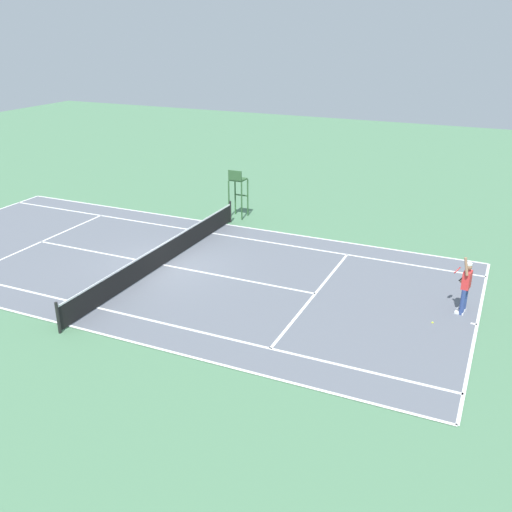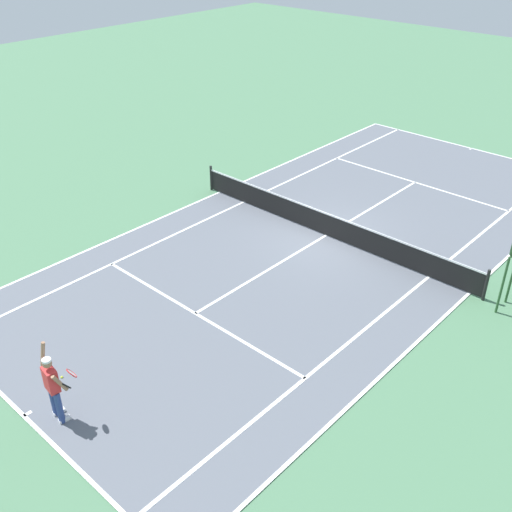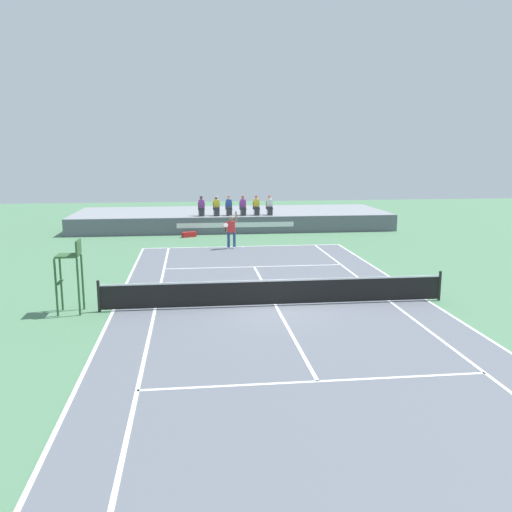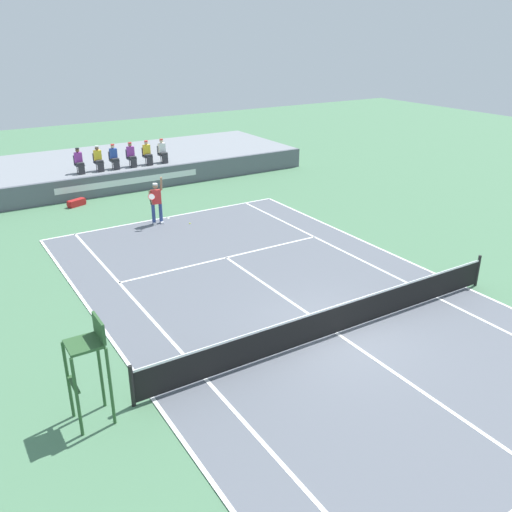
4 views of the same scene
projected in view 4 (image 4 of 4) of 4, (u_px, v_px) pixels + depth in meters
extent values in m
plane|color=#4C7A56|center=(337.00, 334.00, 15.30)|extent=(80.00, 80.00, 0.00)
cube|color=slate|center=(337.00, 334.00, 15.29)|extent=(10.98, 23.78, 0.02)
cube|color=white|center=(167.00, 217.00, 24.60)|extent=(10.98, 0.10, 0.01)
cube|color=white|center=(153.00, 398.00, 12.62)|extent=(0.10, 23.78, 0.01)
cube|color=white|center=(466.00, 288.00, 17.96)|extent=(0.10, 23.78, 0.01)
cube|color=white|center=(206.00, 379.00, 13.29)|extent=(0.10, 23.78, 0.01)
cube|color=white|center=(438.00, 298.00, 17.29)|extent=(0.10, 23.78, 0.01)
cube|color=white|center=(226.00, 258.00, 20.30)|extent=(8.22, 0.10, 0.01)
cube|color=white|center=(337.00, 333.00, 15.29)|extent=(0.10, 12.80, 0.01)
cube|color=white|center=(168.00, 218.00, 24.52)|extent=(0.10, 0.20, 0.01)
cylinder|color=black|center=(132.00, 386.00, 12.20)|extent=(0.10, 0.10, 1.07)
cylinder|color=black|center=(478.00, 271.00, 17.98)|extent=(0.10, 0.10, 1.07)
cube|color=black|center=(338.00, 319.00, 15.11)|extent=(11.78, 0.02, 0.84)
cube|color=white|center=(339.00, 306.00, 14.95)|extent=(11.78, 0.03, 0.06)
cube|color=#565B66|center=(129.00, 182.00, 28.22)|extent=(21.58, 0.24, 1.09)
cube|color=silver|center=(130.00, 181.00, 28.10)|extent=(7.55, 0.01, 0.32)
cube|color=gray|center=(106.00, 167.00, 31.15)|extent=(21.58, 7.25, 1.09)
cube|color=#474C56|center=(80.00, 165.00, 27.54)|extent=(0.44, 0.44, 0.06)
cube|color=#474C56|center=(78.00, 159.00, 27.60)|extent=(0.44, 0.06, 0.44)
cylinder|color=#4C4C51|center=(84.00, 169.00, 27.59)|extent=(0.04, 0.04, 0.38)
cylinder|color=#4C4C51|center=(77.00, 170.00, 27.42)|extent=(0.04, 0.04, 0.38)
cube|color=#2D2D33|center=(80.00, 164.00, 27.43)|extent=(0.34, 0.44, 0.16)
cube|color=#2D2D33|center=(82.00, 170.00, 27.38)|extent=(0.30, 0.14, 0.44)
cube|color=purple|center=(78.00, 158.00, 27.44)|extent=(0.36, 0.22, 0.52)
sphere|color=brown|center=(77.00, 150.00, 27.30)|extent=(0.20, 0.20, 0.20)
cylinder|color=black|center=(77.00, 148.00, 27.26)|extent=(0.19, 0.19, 0.05)
cube|color=#474C56|center=(99.00, 163.00, 28.01)|extent=(0.44, 0.44, 0.06)
cube|color=#474C56|center=(97.00, 157.00, 28.07)|extent=(0.44, 0.06, 0.44)
cylinder|color=#4C4C51|center=(103.00, 167.00, 28.07)|extent=(0.04, 0.04, 0.38)
cylinder|color=#4C4C51|center=(97.00, 168.00, 27.90)|extent=(0.04, 0.04, 0.38)
cube|color=#2D2D33|center=(99.00, 162.00, 27.91)|extent=(0.34, 0.44, 0.16)
cube|color=#2D2D33|center=(101.00, 168.00, 27.85)|extent=(0.30, 0.14, 0.44)
cube|color=yellow|center=(98.00, 155.00, 27.92)|extent=(0.36, 0.22, 0.52)
sphere|color=brown|center=(97.00, 148.00, 27.77)|extent=(0.20, 0.20, 0.20)
cylinder|color=white|center=(97.00, 146.00, 27.74)|extent=(0.19, 0.19, 0.05)
cube|color=#474C56|center=(114.00, 161.00, 28.41)|extent=(0.44, 0.44, 0.06)
cube|color=#474C56|center=(113.00, 155.00, 28.47)|extent=(0.44, 0.06, 0.44)
cylinder|color=#4C4C51|center=(119.00, 165.00, 28.47)|extent=(0.04, 0.04, 0.38)
cylinder|color=#4C4C51|center=(112.00, 166.00, 28.30)|extent=(0.04, 0.04, 0.38)
cube|color=#2D2D33|center=(115.00, 160.00, 28.31)|extent=(0.34, 0.44, 0.16)
cube|color=#2D2D33|center=(117.00, 166.00, 28.25)|extent=(0.30, 0.14, 0.44)
cube|color=#2D4CA8|center=(113.00, 154.00, 28.32)|extent=(0.36, 0.22, 0.52)
sphere|color=beige|center=(113.00, 146.00, 28.17)|extent=(0.20, 0.20, 0.20)
cylinder|color=red|center=(112.00, 145.00, 28.14)|extent=(0.19, 0.19, 0.05)
cube|color=#474C56|center=(132.00, 159.00, 28.87)|extent=(0.44, 0.44, 0.06)
cube|color=#474C56|center=(130.00, 153.00, 28.93)|extent=(0.44, 0.06, 0.44)
cylinder|color=#4C4C51|center=(136.00, 163.00, 28.92)|extent=(0.04, 0.04, 0.38)
cylinder|color=#4C4C51|center=(130.00, 164.00, 28.75)|extent=(0.04, 0.04, 0.38)
cube|color=#2D2D33|center=(132.00, 158.00, 28.76)|extent=(0.34, 0.44, 0.16)
cube|color=#2D2D33|center=(134.00, 163.00, 28.71)|extent=(0.30, 0.14, 0.44)
cube|color=purple|center=(130.00, 152.00, 28.77)|extent=(0.36, 0.22, 0.52)
sphere|color=#A37556|center=(130.00, 144.00, 28.63)|extent=(0.20, 0.20, 0.20)
cylinder|color=red|center=(130.00, 143.00, 28.59)|extent=(0.19, 0.19, 0.05)
cube|color=#474C56|center=(148.00, 157.00, 29.30)|extent=(0.44, 0.44, 0.06)
cube|color=#474C56|center=(146.00, 151.00, 29.36)|extent=(0.44, 0.06, 0.44)
cylinder|color=#4C4C51|center=(152.00, 161.00, 29.36)|extent=(0.04, 0.04, 0.38)
cylinder|color=#4C4C51|center=(146.00, 162.00, 29.19)|extent=(0.04, 0.04, 0.38)
cube|color=#2D2D33|center=(148.00, 156.00, 29.19)|extent=(0.34, 0.44, 0.16)
cube|color=#2D2D33|center=(150.00, 161.00, 29.14)|extent=(0.30, 0.14, 0.44)
cube|color=yellow|center=(147.00, 150.00, 29.21)|extent=(0.36, 0.22, 0.52)
sphere|color=tan|center=(146.00, 143.00, 29.06)|extent=(0.20, 0.20, 0.20)
cylinder|color=red|center=(146.00, 141.00, 29.03)|extent=(0.19, 0.19, 0.05)
cube|color=#474C56|center=(163.00, 155.00, 29.73)|extent=(0.44, 0.44, 0.06)
cube|color=#474C56|center=(161.00, 150.00, 29.79)|extent=(0.44, 0.06, 0.44)
cylinder|color=#4C4C51|center=(167.00, 159.00, 29.78)|extent=(0.04, 0.04, 0.38)
cylinder|color=#4C4C51|center=(161.00, 160.00, 29.61)|extent=(0.04, 0.04, 0.38)
cube|color=#2D2D33|center=(163.00, 154.00, 29.62)|extent=(0.34, 0.44, 0.16)
cube|color=#2D2D33|center=(165.00, 159.00, 29.57)|extent=(0.30, 0.14, 0.44)
cube|color=white|center=(162.00, 148.00, 29.63)|extent=(0.36, 0.22, 0.52)
sphere|color=beige|center=(161.00, 141.00, 29.49)|extent=(0.20, 0.20, 0.20)
cylinder|color=red|center=(161.00, 139.00, 29.45)|extent=(0.19, 0.19, 0.05)
cylinder|color=navy|center=(161.00, 213.00, 23.73)|extent=(0.15, 0.15, 0.92)
cylinder|color=navy|center=(154.00, 214.00, 23.61)|extent=(0.15, 0.15, 0.92)
cube|color=white|center=(162.00, 223.00, 23.84)|extent=(0.16, 0.29, 0.10)
cube|color=white|center=(155.00, 224.00, 23.72)|extent=(0.16, 0.29, 0.10)
cube|color=red|center=(156.00, 197.00, 23.38)|extent=(0.43, 0.29, 0.60)
sphere|color=#A37556|center=(155.00, 186.00, 23.20)|extent=(0.22, 0.22, 0.22)
cylinder|color=white|center=(155.00, 184.00, 23.16)|extent=(0.21, 0.21, 0.06)
cylinder|color=#A37556|center=(161.00, 184.00, 23.23)|extent=(0.12, 0.22, 0.61)
cylinder|color=#A37556|center=(151.00, 198.00, 23.19)|extent=(0.13, 0.34, 0.56)
cylinder|color=black|center=(151.00, 202.00, 23.12)|extent=(0.06, 0.19, 0.25)
torus|color=red|center=(152.00, 197.00, 22.88)|extent=(0.33, 0.23, 0.26)
cylinder|color=silver|center=(152.00, 197.00, 22.88)|extent=(0.29, 0.20, 0.22)
sphere|color=#D1E533|center=(190.00, 223.00, 23.79)|extent=(0.07, 0.07, 0.07)
cylinder|color=#2D562D|center=(77.00, 398.00, 11.15)|extent=(0.07, 0.07, 1.90)
cylinder|color=#2D562D|center=(68.00, 380.00, 11.70)|extent=(0.07, 0.07, 1.90)
cylinder|color=#2D562D|center=(111.00, 387.00, 11.49)|extent=(0.07, 0.07, 1.90)
cylinder|color=#2D562D|center=(101.00, 370.00, 12.04)|extent=(0.07, 0.07, 1.90)
cube|color=#2D562D|center=(84.00, 344.00, 11.22)|extent=(0.70, 0.70, 0.06)
cube|color=#2D562D|center=(99.00, 328.00, 11.28)|extent=(0.06, 0.70, 0.48)
cube|color=#2D562D|center=(74.00, 385.00, 11.41)|extent=(0.10, 0.70, 0.04)
cube|color=red|center=(77.00, 203.00, 26.15)|extent=(0.90, 0.61, 0.32)
cylinder|color=red|center=(69.00, 205.00, 25.84)|extent=(0.17, 0.32, 0.32)
cylinder|color=red|center=(84.00, 201.00, 26.46)|extent=(0.17, 0.32, 0.32)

